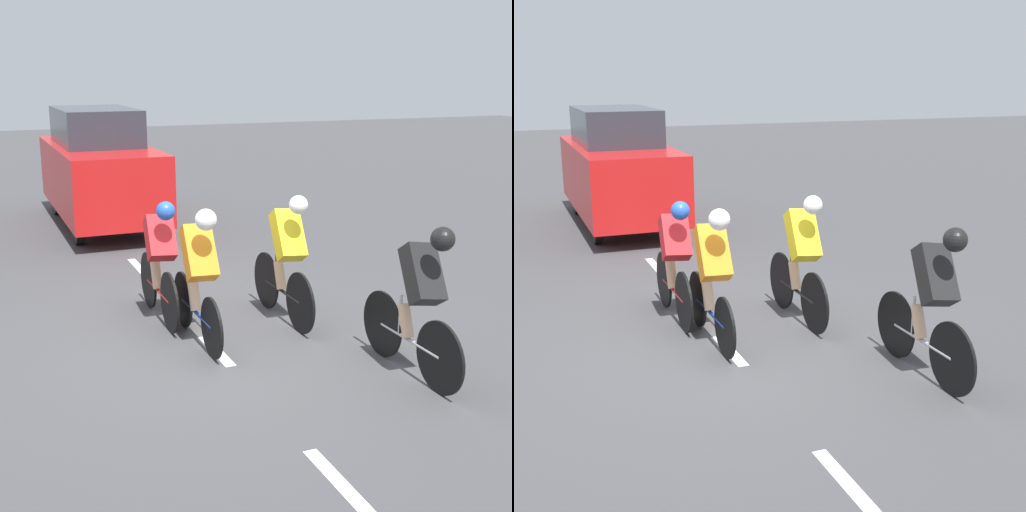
# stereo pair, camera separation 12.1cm
# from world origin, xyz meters

# --- Properties ---
(ground_plane) EXTENTS (60.00, 60.00, 0.00)m
(ground_plane) POSITION_xyz_m (0.00, 0.00, 0.00)
(ground_plane) COLOR #424244
(lane_stripe_near) EXTENTS (0.12, 1.40, 0.01)m
(lane_stripe_near) POSITION_xyz_m (0.00, 3.25, 0.00)
(lane_stripe_near) COLOR white
(lane_stripe_near) RESTS_ON ground
(lane_stripe_mid) EXTENTS (0.12, 1.40, 0.01)m
(lane_stripe_mid) POSITION_xyz_m (0.00, 0.05, 0.00)
(lane_stripe_mid) COLOR white
(lane_stripe_mid) RESTS_ON ground
(lane_stripe_far) EXTENTS (0.12, 1.40, 0.01)m
(lane_stripe_far) POSITION_xyz_m (0.00, -3.15, 0.00)
(lane_stripe_far) COLOR white
(lane_stripe_far) RESTS_ON ground
(cyclist_red) EXTENTS (0.36, 1.71, 1.51)m
(cyclist_red) POSITION_xyz_m (0.29, -0.87, 0.78)
(cyclist_red) COLOR black
(cyclist_red) RESTS_ON ground
(cyclist_orange) EXTENTS (0.34, 1.70, 1.57)m
(cyclist_orange) POSITION_xyz_m (0.09, 0.02, 0.83)
(cyclist_orange) COLOR black
(cyclist_orange) RESTS_ON ground
(cyclist_yellow) EXTENTS (0.36, 1.71, 1.58)m
(cyclist_yellow) POSITION_xyz_m (-1.09, -0.28, 0.82)
(cyclist_yellow) COLOR black
(cyclist_yellow) RESTS_ON ground
(cyclist_black) EXTENTS (0.40, 1.70, 1.56)m
(cyclist_black) POSITION_xyz_m (-1.62, 1.65, 0.82)
(cyclist_black) COLOR black
(cyclist_black) RESTS_ON ground
(support_car) EXTENTS (1.70, 4.54, 2.24)m
(support_car) POSITION_xyz_m (-0.07, -6.64, 1.11)
(support_car) COLOR black
(support_car) RESTS_ON ground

